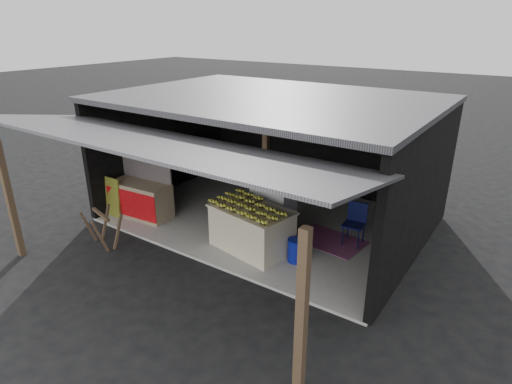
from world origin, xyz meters
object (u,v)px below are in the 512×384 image
Objects in this scene: white_crate at (273,209)px; neighbor_stall at (141,198)px; sawhorse at (102,225)px; plastic_chair at (356,220)px; banana_table at (252,229)px; water_barrel at (295,251)px.

neighbor_stall is at bearing -157.96° from white_crate.
sawhorse is (0.42, -1.46, -0.04)m from neighbor_stall.
white_crate is 1.11× the size of plastic_chair.
neighbor_stall is (-3.07, -1.21, -0.03)m from white_crate.
banana_table is 2.25m from plastic_chair.
neighbor_stall reaches higher than plastic_chair.
neighbor_stall is 1.52m from sawhorse.
white_crate is 3.30m from neighbor_stall.
white_crate is at bearing 106.51° from banana_table.
plastic_chair is (0.66, 1.44, 0.31)m from water_barrel.
white_crate is 3.76m from sawhorse.
banana_table is 3.22m from sawhorse.
sawhorse is at bearing -134.23° from white_crate.
sawhorse is 0.92× the size of plastic_chair.
sawhorse is (-2.78, -1.62, -0.04)m from banana_table.
sawhorse reaches higher than water_barrel.
water_barrel is at bearing 13.32° from banana_table.
water_barrel is (4.22, 0.23, -0.25)m from neighbor_stall.
water_barrel is 0.50× the size of plastic_chair.
neighbor_stall is 5.15m from plastic_chair.
banana_table is at bearing -82.47° from white_crate.
banana_table is at bearing 44.80° from sawhorse.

